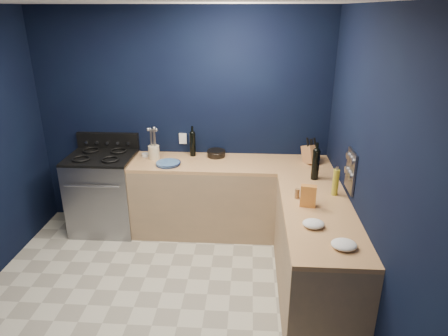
# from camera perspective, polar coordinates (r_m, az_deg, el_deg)

# --- Properties ---
(floor) EXTENTS (3.50, 3.50, 0.02)m
(floor) POSITION_cam_1_polar(r_m,az_deg,el_deg) (3.94, -9.47, -19.17)
(floor) COLOR beige
(floor) RESTS_ON ground
(wall_back) EXTENTS (3.50, 0.02, 2.60)m
(wall_back) POSITION_cam_1_polar(r_m,az_deg,el_deg) (4.88, -5.93, 6.74)
(wall_back) COLOR black
(wall_back) RESTS_ON ground
(wall_right) EXTENTS (0.02, 3.50, 2.60)m
(wall_right) POSITION_cam_1_polar(r_m,az_deg,el_deg) (3.29, 20.35, -2.08)
(wall_right) COLOR black
(wall_right) RESTS_ON ground
(cab_back) EXTENTS (2.30, 0.63, 0.86)m
(cab_back) POSITION_cam_1_polar(r_m,az_deg,el_deg) (4.82, 0.93, -4.40)
(cab_back) COLOR #A3815C
(cab_back) RESTS_ON floor
(top_back) EXTENTS (2.30, 0.63, 0.04)m
(top_back) POSITION_cam_1_polar(r_m,az_deg,el_deg) (4.64, 0.96, 0.59)
(top_back) COLOR #9B6538
(top_back) RESTS_ON cab_back
(cab_right) EXTENTS (0.63, 1.67, 0.86)m
(cab_right) POSITION_cam_1_polar(r_m,az_deg,el_deg) (3.87, 12.79, -12.15)
(cab_right) COLOR #A3815C
(cab_right) RESTS_ON floor
(top_right) EXTENTS (0.63, 1.67, 0.04)m
(top_right) POSITION_cam_1_polar(r_m,az_deg,el_deg) (3.64, 13.37, -6.25)
(top_right) COLOR #9B6538
(top_right) RESTS_ON cab_right
(gas_range) EXTENTS (0.76, 0.66, 0.92)m
(gas_range) POSITION_cam_1_polar(r_m,az_deg,el_deg) (5.09, -16.58, -3.51)
(gas_range) COLOR gray
(gas_range) RESTS_ON floor
(oven_door) EXTENTS (0.59, 0.02, 0.42)m
(oven_door) POSITION_cam_1_polar(r_m,az_deg,el_deg) (4.83, -17.79, -5.19)
(oven_door) COLOR black
(oven_door) RESTS_ON gas_range
(cooktop) EXTENTS (0.76, 0.66, 0.03)m
(cooktop) POSITION_cam_1_polar(r_m,az_deg,el_deg) (4.92, -17.16, 1.51)
(cooktop) COLOR black
(cooktop) RESTS_ON gas_range
(backguard) EXTENTS (0.76, 0.06, 0.20)m
(backguard) POSITION_cam_1_polar(r_m,az_deg,el_deg) (5.15, -16.17, 3.77)
(backguard) COLOR black
(backguard) RESTS_ON gas_range
(spice_panel) EXTENTS (0.02, 0.28, 0.38)m
(spice_panel) POSITION_cam_1_polar(r_m,az_deg,el_deg) (3.82, 17.59, -0.41)
(spice_panel) COLOR gray
(spice_panel) RESTS_ON wall_right
(wall_outlet) EXTENTS (0.09, 0.02, 0.13)m
(wall_outlet) POSITION_cam_1_polar(r_m,az_deg,el_deg) (4.92, -5.87, 4.20)
(wall_outlet) COLOR white
(wall_outlet) RESTS_ON wall_back
(plate_stack) EXTENTS (0.33, 0.33, 0.03)m
(plate_stack) POSITION_cam_1_polar(r_m,az_deg,el_deg) (4.59, -7.98, 0.64)
(plate_stack) COLOR #395797
(plate_stack) RESTS_ON top_back
(ramekin) EXTENTS (0.12, 0.12, 0.03)m
(ramekin) POSITION_cam_1_polar(r_m,az_deg,el_deg) (4.91, -11.12, 1.84)
(ramekin) COLOR white
(ramekin) RESTS_ON top_back
(utensil_crock) EXTENTS (0.16, 0.16, 0.16)m
(utensil_crock) POSITION_cam_1_polar(r_m,az_deg,el_deg) (4.79, -9.94, 2.21)
(utensil_crock) COLOR beige
(utensil_crock) RESTS_ON top_back
(wine_bottle_back) EXTENTS (0.08, 0.08, 0.29)m
(wine_bottle_back) POSITION_cam_1_polar(r_m,az_deg,el_deg) (4.81, -4.48, 3.37)
(wine_bottle_back) COLOR black
(wine_bottle_back) RESTS_ON top_back
(lemon_basket) EXTENTS (0.26, 0.26, 0.08)m
(lemon_basket) POSITION_cam_1_polar(r_m,az_deg,el_deg) (4.80, -1.11, 2.09)
(lemon_basket) COLOR black
(lemon_basket) RESTS_ON top_back
(knife_block) EXTENTS (0.21, 0.27, 0.25)m
(knife_block) POSITION_cam_1_polar(r_m,az_deg,el_deg) (4.69, 12.16, 1.92)
(knife_block) COLOR #9B683D
(knife_block) RESTS_ON top_back
(wine_bottle_right) EXTENTS (0.10, 0.10, 0.32)m
(wine_bottle_right) POSITION_cam_1_polar(r_m,az_deg,el_deg) (4.23, 12.89, 0.45)
(wine_bottle_right) COLOR black
(wine_bottle_right) RESTS_ON top_right
(oil_bottle) EXTENTS (0.07, 0.07, 0.26)m
(oil_bottle) POSITION_cam_1_polar(r_m,az_deg,el_deg) (3.92, 15.58, -1.98)
(oil_bottle) COLOR #A09726
(oil_bottle) RESTS_ON top_right
(spice_jar_near) EXTENTS (0.06, 0.06, 0.10)m
(spice_jar_near) POSITION_cam_1_polar(r_m,az_deg,el_deg) (3.81, 10.36, -3.59)
(spice_jar_near) COLOR olive
(spice_jar_near) RESTS_ON top_right
(spice_jar_far) EXTENTS (0.06, 0.06, 0.09)m
(spice_jar_far) POSITION_cam_1_polar(r_m,az_deg,el_deg) (3.71, 12.36, -4.47)
(spice_jar_far) COLOR olive
(spice_jar_far) RESTS_ON top_right
(crouton_bag) EXTENTS (0.15, 0.09, 0.20)m
(crouton_bag) POSITION_cam_1_polar(r_m,az_deg,el_deg) (3.65, 11.90, -3.93)
(crouton_bag) COLOR #B9372B
(crouton_bag) RESTS_ON top_right
(towel_front) EXTENTS (0.21, 0.19, 0.06)m
(towel_front) POSITION_cam_1_polar(r_m,az_deg,el_deg) (3.36, 12.61, -7.74)
(towel_front) COLOR white
(towel_front) RESTS_ON top_right
(towel_end) EXTENTS (0.23, 0.22, 0.06)m
(towel_end) POSITION_cam_1_polar(r_m,az_deg,el_deg) (3.15, 16.70, -10.39)
(towel_end) COLOR white
(towel_end) RESTS_ON top_right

